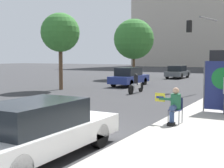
# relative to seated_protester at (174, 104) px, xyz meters

# --- Properties ---
(ground_plane) EXTENTS (160.00, 160.00, 0.00)m
(ground_plane) POSITION_rel_seated_protester_xyz_m (-2.88, -2.09, -0.79)
(ground_plane) COLOR #38383A
(seated_protester) EXTENTS (0.91, 0.77, 1.21)m
(seated_protester) POSITION_rel_seated_protester_xyz_m (0.00, 0.00, 0.00)
(seated_protester) COLOR #474C56
(seated_protester) RESTS_ON sidewalk_curb
(traffic_light_pole) EXTENTS (3.07, 2.84, 5.12)m
(traffic_light_pole) POSITION_rel_seated_protester_xyz_m (-1.14, 11.98, 2.84)
(traffic_light_pole) COLOR slate
(traffic_light_pole) RESTS_ON sidewalk_curb
(parked_car_curbside) EXTENTS (1.75, 4.67, 1.37)m
(parked_car_curbside) POSITION_rel_seated_protester_xyz_m (-1.79, -4.69, -0.10)
(parked_car_curbside) COLOR white
(parked_car_curbside) RESTS_ON ground_plane
(car_on_road_nearest) EXTENTS (1.70, 4.48, 1.51)m
(car_on_road_nearest) POSITION_rel_seated_protester_xyz_m (-7.87, 12.96, -0.04)
(car_on_road_nearest) COLOR navy
(car_on_road_nearest) RESTS_ON ground_plane
(car_on_road_midblock) EXTENTS (1.75, 4.16, 1.40)m
(car_on_road_midblock) POSITION_rel_seated_protester_xyz_m (-7.10, 23.78, -0.09)
(car_on_road_midblock) COLOR #565B60
(car_on_road_midblock) RESTS_ON ground_plane
(car_on_road_distant) EXTENTS (1.86, 4.45, 1.35)m
(car_on_road_distant) POSITION_rel_seated_protester_xyz_m (-3.81, 32.57, -0.11)
(car_on_road_distant) COLOR black
(car_on_road_distant) RESTS_ON ground_plane
(motorcycle_on_road) EXTENTS (0.28, 2.19, 1.29)m
(motorcycle_on_road) POSITION_rel_seated_protester_xyz_m (-5.24, 8.50, -0.24)
(motorcycle_on_road) COLOR white
(motorcycle_on_road) RESTS_ON ground_plane
(street_tree_near_curb) EXTENTS (2.80, 2.80, 5.54)m
(street_tree_near_curb) POSITION_rel_seated_protester_xyz_m (-11.02, 8.02, 3.31)
(street_tree_near_curb) COLOR brown
(street_tree_near_curb) RESTS_ON ground_plane
(street_tree_midblock) EXTENTS (4.34, 4.34, 6.47)m
(street_tree_midblock) POSITION_rel_seated_protester_xyz_m (-11.09, 20.82, 3.50)
(street_tree_midblock) COLOR brown
(street_tree_midblock) RESTS_ON ground_plane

